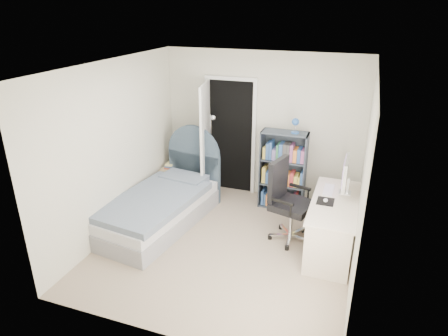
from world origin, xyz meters
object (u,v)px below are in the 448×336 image
(bed, at_px, (162,205))
(floor_lamp, at_px, (212,165))
(nightstand, at_px, (173,173))
(bookcase, at_px, (283,173))
(desk, at_px, (333,223))
(office_chair, at_px, (286,197))

(bed, distance_m, floor_lamp, 1.18)
(floor_lamp, bearing_deg, bed, -112.27)
(nightstand, height_order, bookcase, bookcase)
(bookcase, bearing_deg, desk, -47.40)
(bed, xyz_separation_m, bookcase, (1.64, 1.14, 0.31))
(floor_lamp, distance_m, bookcase, 1.21)
(bed, xyz_separation_m, floor_lamp, (0.43, 1.05, 0.32))
(bed, height_order, desk, bed)
(bookcase, bearing_deg, office_chair, -75.50)
(bookcase, xyz_separation_m, office_chair, (0.24, -0.92, 0.04))
(nightstand, distance_m, desk, 3.01)
(desk, bearing_deg, nightstand, 162.87)
(bookcase, bearing_deg, floor_lamp, -175.66)
(bed, height_order, bookcase, bookcase)
(floor_lamp, height_order, bookcase, bookcase)
(bed, xyz_separation_m, desk, (2.55, 0.15, 0.11))
(desk, bearing_deg, bookcase, 132.60)
(desk, relative_size, office_chair, 1.27)
(office_chair, bearing_deg, desk, -5.74)
(desk, height_order, office_chair, desk)
(bed, height_order, nightstand, bed)
(office_chair, bearing_deg, bed, -173.42)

